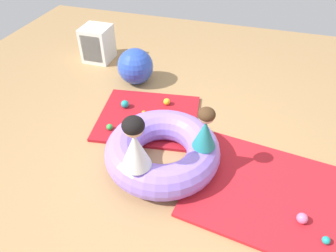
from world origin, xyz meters
TOP-DOWN VIEW (x-y plane):
  - ground_plane at (0.00, 0.00)m, footprint 8.00×8.00m
  - gym_mat_near_left at (-0.54, 0.57)m, footprint 1.39×1.25m
  - gym_mat_front at (1.08, -0.22)m, footprint 1.83×1.48m
  - inflatable_cushion at (-0.13, -0.11)m, footprint 1.23×1.23m
  - child_in_white at (-0.25, -0.52)m, footprint 0.39×0.39m
  - child_in_teal at (0.30, -0.09)m, footprint 0.29×0.29m
  - play_ball_teal at (1.50, -0.63)m, footprint 0.07×0.07m
  - play_ball_pink at (1.31, -0.48)m, footprint 0.10×0.10m
  - play_ball_red at (-0.17, 0.48)m, footprint 0.07×0.07m
  - play_ball_green at (-0.90, 0.19)m, footprint 0.08×0.08m
  - play_ball_orange at (-0.60, 0.59)m, footprint 0.06×0.06m
  - play_ball_yellow at (-0.39, 0.89)m, footprint 0.09×0.09m
  - play_ball_blue at (-0.29, 0.57)m, footprint 0.09×0.09m
  - play_ball_teal_second at (-0.90, 0.66)m, footprint 0.10×0.10m
  - exercise_ball_large at (-1.01, 1.36)m, footprint 0.53×0.53m
  - storage_cube at (-1.87, 1.83)m, footprint 0.44×0.44m

SIDE VIEW (x-z plane):
  - ground_plane at x=0.00m, z-range 0.00..0.00m
  - gym_mat_near_left at x=-0.54m, z-range 0.00..0.04m
  - gym_mat_front at x=1.08m, z-range 0.00..0.04m
  - play_ball_orange at x=-0.60m, z-range 0.04..0.10m
  - play_ball_teal at x=1.50m, z-range 0.04..0.11m
  - play_ball_red at x=-0.17m, z-range 0.04..0.11m
  - play_ball_green at x=-0.90m, z-range 0.04..0.12m
  - play_ball_yellow at x=-0.39m, z-range 0.04..0.13m
  - play_ball_blue at x=-0.29m, z-range 0.04..0.13m
  - play_ball_pink at x=1.31m, z-range 0.04..0.14m
  - play_ball_teal_second at x=-0.90m, z-range 0.04..0.14m
  - inflatable_cushion at x=-0.13m, z-range 0.00..0.36m
  - exercise_ball_large at x=-1.01m, z-range 0.00..0.53m
  - storage_cube at x=-1.87m, z-range 0.00..0.56m
  - child_in_teal at x=0.30m, z-range 0.35..0.81m
  - child_in_white at x=-0.25m, z-range 0.35..0.90m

